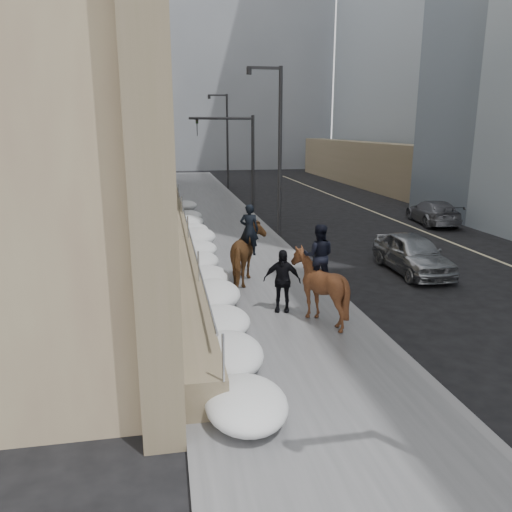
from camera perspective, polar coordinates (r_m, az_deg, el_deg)
The scene contains 16 objects.
ground at distance 11.50m, azimuth 4.28°, elevation -12.57°, with size 140.00×140.00×0.00m, color black.
sidewalk at distance 20.73m, azimuth -2.69°, elevation 0.01°, with size 5.00×80.00×0.12m, color #535355.
curb at distance 21.23m, azimuth 4.33°, elevation 0.33°, with size 0.24×80.00×0.12m, color slate.
lane_line at distance 24.43m, azimuth 22.52°, elevation 0.99°, with size 0.15×70.00×0.01m, color #BFB78C.
limestone_building at distance 30.20m, azimuth -16.36°, elevation 20.89°, with size 6.10×44.00×18.00m.
bg_building_mid at distance 70.77m, azimuth -5.31°, elevation 21.49°, with size 30.00×12.00×28.00m, color slate.
bg_building_far at distance 82.11m, azimuth -13.36°, elevation 17.38°, with size 24.00×12.00×20.00m, color gray.
streetlight_mid at distance 24.51m, azimuth 2.39°, elevation 12.92°, with size 1.71×0.24×8.00m.
streetlight_far at distance 44.24m, azimuth -3.50°, elevation 13.57°, with size 1.71×0.24×8.00m.
traffic_signal at distance 32.27m, azimuth -2.01°, elevation 12.26°, with size 4.10×0.22×6.00m.
snow_bank at distance 18.66m, azimuth -6.24°, elevation -0.39°, with size 1.70×18.10×0.76m.
mounted_horse_left at distance 16.73m, azimuth -0.92°, elevation 0.46°, with size 1.68×2.56×2.66m.
mounted_horse_right at distance 13.48m, azimuth 7.15°, elevation -2.96°, with size 2.01×2.14×2.64m.
pedestrian at distance 14.15m, azimuth 2.98°, elevation -2.82°, with size 1.06×0.44×1.81m, color black.
car_silver at distance 19.31m, azimuth 17.48°, elevation 0.29°, with size 1.71×4.25×1.45m, color #919498.
car_grey at distance 29.63m, azimuth 19.56°, elevation 4.76°, with size 1.87×4.60×1.33m, color slate.
Camera 1 is at (-2.68, -9.90, 5.21)m, focal length 35.00 mm.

